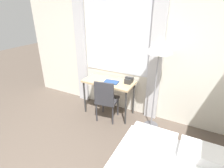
% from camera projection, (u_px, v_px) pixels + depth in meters
% --- Properties ---
extents(wall_back_with_window, '(5.18, 0.13, 2.70)m').
position_uv_depth(wall_back_with_window, '(129.00, 50.00, 3.43)').
color(wall_back_with_window, silver).
rests_on(wall_back_with_window, ground_plane).
extents(desk, '(1.03, 0.50, 0.75)m').
position_uv_depth(desk, '(109.00, 84.00, 3.56)').
color(desk, tan).
rests_on(desk, ground_plane).
extents(desk_chair, '(0.46, 0.46, 0.88)m').
position_uv_depth(desk_chair, '(106.00, 98.00, 3.39)').
color(desk_chair, '#333338').
rests_on(desk_chair, ground_plane).
extents(standing_lamp, '(0.43, 0.43, 1.72)m').
position_uv_depth(standing_lamp, '(159.00, 50.00, 2.78)').
color(standing_lamp, '#4C4C51').
rests_on(standing_lamp, ground_plane).
extents(telephone, '(0.15, 0.19, 0.12)m').
position_uv_depth(telephone, '(129.00, 80.00, 3.42)').
color(telephone, '#2D2D2D').
rests_on(telephone, desk).
extents(book, '(0.30, 0.21, 0.02)m').
position_uv_depth(book, '(111.00, 82.00, 3.45)').
color(book, navy).
rests_on(book, desk).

